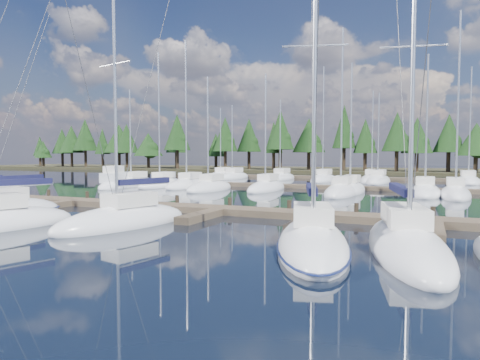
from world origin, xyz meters
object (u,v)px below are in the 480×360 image
at_px(front_sailboat_3, 124,220).
at_px(motor_yacht_left, 115,184).
at_px(front_sailboat_5, 406,245).
at_px(front_sailboat_4, 312,243).
at_px(main_dock, 219,211).

bearing_deg(front_sailboat_3, motor_yacht_left, 130.97).
bearing_deg(motor_yacht_left, front_sailboat_3, -49.03).
xyz_separation_m(front_sailboat_5, motor_yacht_left, (-31.51, 21.26, 0.17)).
bearing_deg(front_sailboat_4, motor_yacht_left, 141.67).
bearing_deg(motor_yacht_left, main_dock, -36.06).
bearing_deg(motor_yacht_left, front_sailboat_5, -34.01).
relative_size(front_sailboat_4, front_sailboat_5, 1.02).
xyz_separation_m(front_sailboat_4, front_sailboat_5, (3.30, 1.04, -0.00)).
distance_m(main_dock, front_sailboat_3, 6.30).
distance_m(front_sailboat_3, motor_yacht_left, 27.41).
bearing_deg(main_dock, front_sailboat_4, -43.71).
bearing_deg(front_sailboat_5, front_sailboat_3, 177.62).
height_order(front_sailboat_3, motor_yacht_left, front_sailboat_3).
distance_m(front_sailboat_5, motor_yacht_left, 38.01).
bearing_deg(front_sailboat_5, front_sailboat_4, -162.58).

